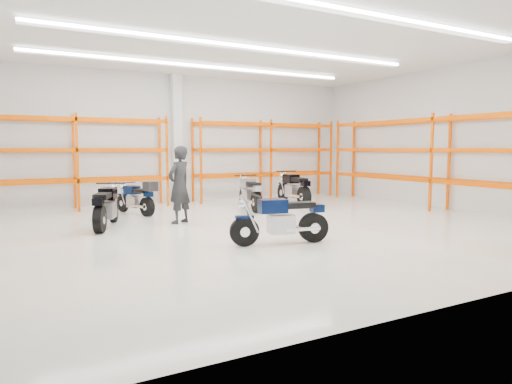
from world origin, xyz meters
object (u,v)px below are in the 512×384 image
motorcycle_back_b (138,198)px  motorcycle_back_d (294,189)px  structural_column (177,139)px  motorcycle_back_c (250,194)px  motorcycle_back_a (106,208)px  standing_man (179,185)px  motorcycle_main (284,221)px

motorcycle_back_b → motorcycle_back_d: bearing=-1.9°
motorcycle_back_d → structural_column: structural_column is taller
motorcycle_back_c → structural_column: bearing=115.8°
motorcycle_back_a → standing_man: standing_man is taller
structural_column → motorcycle_back_b: bearing=-131.7°
motorcycle_back_b → standing_man: 2.18m
motorcycle_main → motorcycle_back_d: motorcycle_back_d is taller
motorcycle_back_c → standing_man: (-2.80, -1.37, 0.50)m
motorcycle_back_c → structural_column: structural_column is taller
structural_column → standing_man: bearing=-108.2°
motorcycle_back_c → motorcycle_back_d: 2.03m
motorcycle_back_d → standing_man: standing_man is taller
motorcycle_back_a → motorcycle_back_b: (1.24, 1.90, -0.02)m
motorcycle_back_a → motorcycle_back_c: bearing=14.9°
motorcycle_back_a → motorcycle_back_b: size_ratio=1.08×
motorcycle_back_c → structural_column: 3.65m
motorcycle_back_b → structural_column: size_ratio=0.42×
motorcycle_back_c → motorcycle_back_d: motorcycle_back_d is taller
motorcycle_back_c → motorcycle_back_d: bearing=13.9°
motorcycle_main → motorcycle_back_b: size_ratio=1.08×
structural_column → motorcycle_back_c: bearing=-64.2°
motorcycle_back_d → standing_man: size_ratio=1.16×
motorcycle_back_a → structural_column: bearing=52.0°
motorcycle_back_c → standing_man: bearing=-153.8°
standing_man → structural_column: structural_column is taller
motorcycle_main → standing_man: bearing=106.2°
structural_column → motorcycle_main: bearing=-92.9°
motorcycle_back_a → standing_man: (1.82, -0.14, 0.50)m
motorcycle_main → motorcycle_back_c: bearing=69.8°
motorcycle_main → motorcycle_back_a: (-2.83, 3.62, 0.02)m
motorcycle_back_a → motorcycle_back_d: 6.80m
motorcycle_main → structural_column: structural_column is taller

